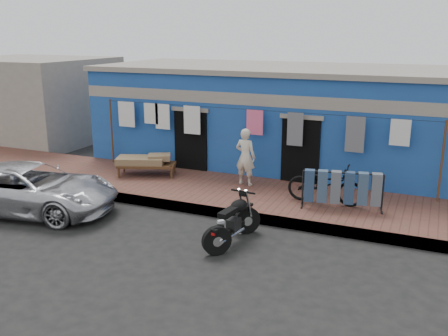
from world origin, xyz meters
TOP-DOWN VIEW (x-y plane):
  - ground at (0.00, 0.00)m, footprint 80.00×80.00m
  - sidewalk at (0.00, 3.00)m, footprint 28.00×3.00m
  - curb at (0.00, 1.55)m, footprint 28.00×0.10m
  - building at (-0.00, 6.99)m, footprint 12.20×5.20m
  - neighbor_left at (-11.00, 7.00)m, footprint 6.00×5.00m
  - clothesline at (-0.54, 4.25)m, footprint 10.06×0.06m
  - car at (-4.49, 0.02)m, footprint 4.81×2.84m
  - seated_person at (-0.05, 3.63)m, footprint 0.62×0.45m
  - bicycle at (2.37, 2.94)m, footprint 1.90×0.69m
  - motorcycle at (0.97, 0.22)m, footprint 0.99×1.80m
  - charpoy at (-3.13, 3.36)m, footprint 2.34×2.02m
  - jeans_rack at (2.83, 2.72)m, footprint 2.16×1.17m
  - litter_a at (0.68, 1.07)m, footprint 0.21×0.21m
  - litter_b at (0.26, 1.20)m, footprint 0.18×0.18m
  - litter_c at (0.88, 0.85)m, footprint 0.17×0.20m

SIDE VIEW (x-z plane):
  - ground at x=0.00m, z-range 0.00..0.00m
  - litter_c at x=0.88m, z-range 0.00..0.07m
  - litter_b at x=0.26m, z-range 0.00..0.07m
  - litter_a at x=0.68m, z-range 0.00..0.08m
  - sidewalk at x=0.00m, z-range 0.00..0.25m
  - curb at x=0.00m, z-range 0.00..0.25m
  - motorcycle at x=0.97m, z-range 0.00..1.07m
  - charpoy at x=-3.13m, z-range 0.25..0.85m
  - car at x=-4.49m, z-range 0.00..1.27m
  - jeans_rack at x=2.83m, z-range 0.25..1.21m
  - bicycle at x=2.37m, z-range 0.25..1.48m
  - seated_person at x=-0.05m, z-range 0.25..1.87m
  - building at x=0.00m, z-range 0.01..3.37m
  - neighbor_left at x=-11.00m, z-range 0.00..3.40m
  - clothesline at x=-0.54m, z-range 0.74..2.84m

